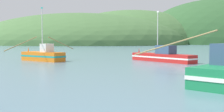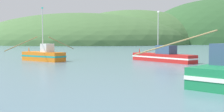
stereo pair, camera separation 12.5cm
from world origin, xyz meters
The scene contains 5 objects.
hill_far_right centered at (-57.72, 185.72, 0.00)m, with size 146.16×116.93×41.61m, color #47703D.
hill_mid_left centered at (-23.97, 209.96, 0.00)m, with size 116.24×93.00×49.98m, color #47703D.
hill_far_center centered at (39.35, 218.19, 0.00)m, with size 117.61×94.09×65.42m, color #2D562D.
fishing_boat_orange centered at (-16.08, 38.43, 0.79)m, with size 7.25×11.24×7.59m.
fishing_boat_red centered at (0.58, 40.48, 0.73)m, with size 8.98×8.59×7.02m.
Camera 2 is at (0.96, 1.45, 2.99)m, focal length 44.81 mm.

